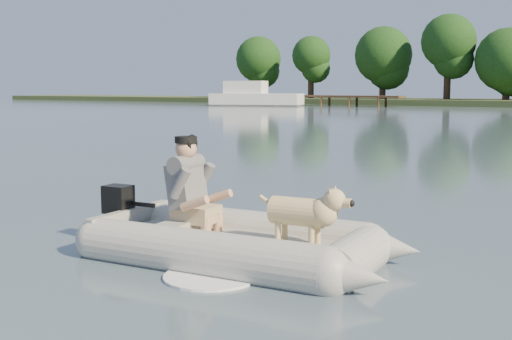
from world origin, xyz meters
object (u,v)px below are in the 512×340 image
Objects in this scene: dock at (316,100)px; dinghy at (240,205)px; man at (188,183)px; cabin_cruiser at (257,93)px; dog at (298,217)px.

dock is 4.00× the size of dinghy.
man is 56.58m from cabin_cruiser.
dinghy is at bearing -72.94° from cabin_cruiser.
dock is 16.95× the size of man.
cabin_cruiser is (-31.06, 47.72, 0.64)m from dinghy.
dog is (27.21, -51.70, -0.01)m from dock.
dock reaches higher than dog.
cabin_cruiser is at bearing 117.04° from man.
cabin_cruiser is at bearing 117.63° from dinghy.
dinghy reaches higher than dog.
dinghy is (26.58, -51.82, 0.06)m from dock.
cabin_cruiser reaches higher than dock.
dock is 1.92× the size of cabin_cruiser.
man is 1.16× the size of dog.
dog is at bearing 4.57° from dinghy.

